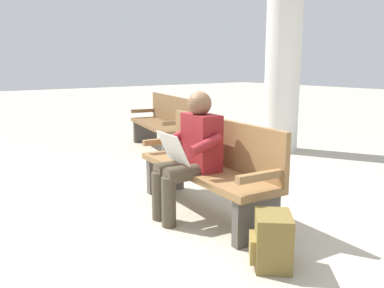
{
  "coord_description": "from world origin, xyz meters",
  "views": [
    {
      "loc": [
        -2.98,
        2.4,
        1.43
      ],
      "look_at": [
        -0.02,
        0.15,
        0.7
      ],
      "focal_mm": 38.68,
      "sensor_mm": 36.0,
      "label": 1
    }
  ],
  "objects_px": {
    "backpack": "(272,241)",
    "support_pillar": "(284,26)",
    "person_seated": "(191,152)",
    "bench_near": "(210,166)",
    "bench_far": "(163,123)"
  },
  "relations": [
    {
      "from": "backpack",
      "to": "support_pillar",
      "type": "relative_size",
      "value": 0.1
    },
    {
      "from": "person_seated",
      "to": "bench_far",
      "type": "distance_m",
      "value": 3.14
    },
    {
      "from": "person_seated",
      "to": "support_pillar",
      "type": "relative_size",
      "value": 0.29
    },
    {
      "from": "person_seated",
      "to": "bench_near",
      "type": "bearing_deg",
      "value": -80.39
    },
    {
      "from": "bench_near",
      "to": "bench_far",
      "type": "xyz_separation_m",
      "value": [
        2.75,
        -1.26,
        0.0
      ]
    },
    {
      "from": "bench_near",
      "to": "backpack",
      "type": "bearing_deg",
      "value": 168.96
    },
    {
      "from": "bench_near",
      "to": "bench_far",
      "type": "relative_size",
      "value": 0.99
    },
    {
      "from": "support_pillar",
      "to": "person_seated",
      "type": "bearing_deg",
      "value": 117.16
    },
    {
      "from": "bench_near",
      "to": "support_pillar",
      "type": "xyz_separation_m",
      "value": [
        1.55,
        -2.81,
        1.55
      ]
    },
    {
      "from": "bench_near",
      "to": "support_pillar",
      "type": "distance_m",
      "value": 3.56
    },
    {
      "from": "person_seated",
      "to": "bench_far",
      "type": "bearing_deg",
      "value": -22.02
    },
    {
      "from": "bench_near",
      "to": "backpack",
      "type": "xyz_separation_m",
      "value": [
        -1.13,
        0.36,
        -0.27
      ]
    },
    {
      "from": "bench_near",
      "to": "person_seated",
      "type": "bearing_deg",
      "value": 99.61
    },
    {
      "from": "support_pillar",
      "to": "backpack",
      "type": "bearing_deg",
      "value": 130.22
    },
    {
      "from": "backpack",
      "to": "support_pillar",
      "type": "distance_m",
      "value": 4.53
    }
  ]
}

